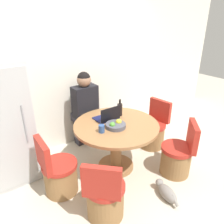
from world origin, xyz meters
name	(u,v)px	position (x,y,z in m)	size (l,w,h in m)	color
ground_plane	(132,174)	(0.00, 0.00, 0.00)	(12.00, 12.00, 0.00)	beige
wall_back	(81,69)	(0.00, 1.38, 1.30)	(7.00, 0.06, 2.60)	silver
refrigerator	(2,125)	(-1.41, 1.01, 0.84)	(0.69, 0.65, 1.67)	silver
dining_table	(116,136)	(-0.09, 0.28, 0.54)	(1.20, 1.20, 0.74)	olive
chair_right_side	(153,132)	(0.80, 0.38, 0.27)	(0.46, 0.45, 0.82)	olive
chair_near_left_corner	(105,198)	(-0.73, -0.34, 0.27)	(0.52, 0.52, 0.82)	olive
chair_left_side	(59,174)	(-0.98, 0.33, 0.27)	(0.45, 0.45, 0.82)	olive
chair_near_right_corner	(177,157)	(0.55, -0.34, 0.27)	(0.52, 0.52, 0.82)	olive
person_seated	(84,106)	(-0.13, 1.10, 0.74)	(0.40, 0.37, 1.34)	#2D2D38
laptop	(107,117)	(-0.10, 0.48, 0.78)	(0.33, 0.25, 0.22)	#141947
fruit_bowl	(116,125)	(-0.15, 0.21, 0.78)	(0.27, 0.27, 0.10)	#4C4C56
coffee_cup	(102,129)	(-0.38, 0.22, 0.79)	(0.08, 0.08, 0.10)	#2D4C84
bottle	(120,109)	(0.13, 0.48, 0.84)	(0.08, 0.08, 0.26)	black
cat	(167,192)	(0.06, -0.59, 0.08)	(0.22, 0.44, 0.16)	gray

